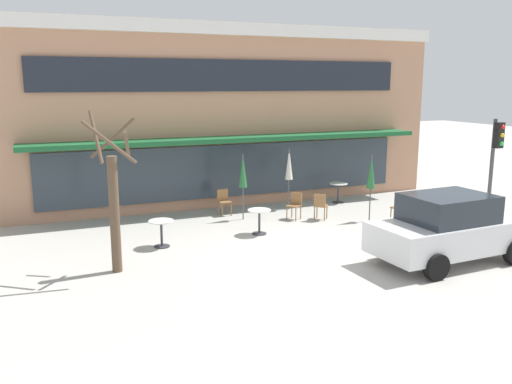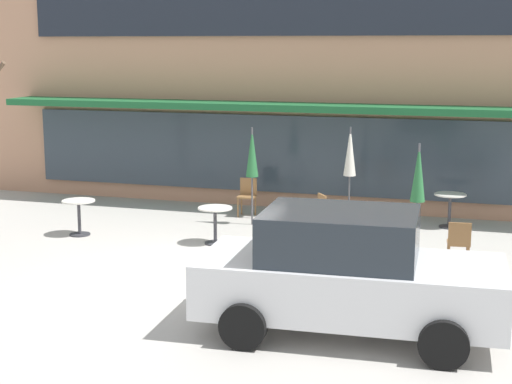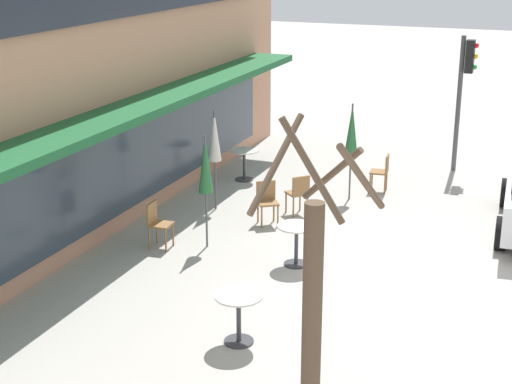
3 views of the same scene
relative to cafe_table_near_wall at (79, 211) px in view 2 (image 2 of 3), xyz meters
The scene contains 13 objects.
ground_plane 4.09m from the cafe_table_near_wall, 28.89° to the right, with size 80.00×80.00×0.00m, color #ADA8A0.
building_facade 9.19m from the cafe_table_near_wall, 66.08° to the left, with size 16.96×9.10×6.60m.
cafe_table_near_wall is the anchor object (origin of this frame).
cafe_table_streetside 3.02m from the cafe_table_near_wall, ahead, with size 0.70×0.70×0.76m.
cafe_table_by_tree 8.09m from the cafe_table_near_wall, 21.93° to the left, with size 0.70×0.70×0.76m.
patio_umbrella_green_folded 6.08m from the cafe_table_near_wall, 27.73° to the left, with size 0.28×0.28×2.20m.
patio_umbrella_cream_folded 3.97m from the cafe_table_near_wall, 32.10° to the left, with size 0.28×0.28×2.20m.
patio_umbrella_corner_open 7.13m from the cafe_table_near_wall, ahead, with size 0.28×0.28×2.20m.
cafe_chair_0 5.66m from the cafe_table_near_wall, ahead, with size 0.57×0.57×0.89m.
cafe_chair_1 5.06m from the cafe_table_near_wall, 16.25° to the left, with size 0.56×0.56×0.89m.
cafe_chair_2 7.86m from the cafe_table_near_wall, ahead, with size 0.44×0.44×0.89m.
cafe_chair_3 4.05m from the cafe_table_near_wall, 45.38° to the left, with size 0.42×0.42×0.89m.
parked_sedan 7.67m from the cafe_table_near_wall, 31.99° to the right, with size 4.29×2.18×1.76m.
Camera 2 is at (4.78, -12.51, 4.02)m, focal length 55.00 mm.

